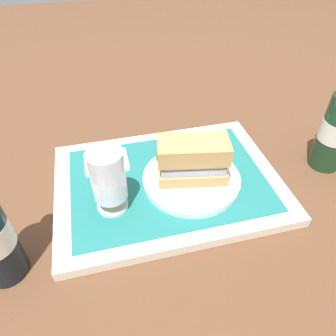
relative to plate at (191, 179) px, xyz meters
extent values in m
plane|color=brown|center=(0.04, -0.02, -0.03)|extent=(3.00, 3.00, 0.00)
cube|color=beige|center=(0.04, -0.02, -0.02)|extent=(0.44, 0.32, 0.02)
cube|color=#1E6B66|center=(0.04, -0.02, -0.01)|extent=(0.38, 0.27, 0.00)
cylinder|color=white|center=(0.00, 0.00, 0.00)|extent=(0.19, 0.19, 0.01)
cube|color=tan|center=(0.00, 0.00, 0.02)|extent=(0.14, 0.09, 0.02)
cube|color=#9EA3A8|center=(0.00, 0.00, 0.04)|extent=(0.13, 0.08, 0.02)
cube|color=silver|center=(0.00, 0.00, 0.05)|extent=(0.12, 0.07, 0.01)
sphere|color=#47932D|center=(0.05, -0.01, 0.06)|extent=(0.04, 0.04, 0.04)
cube|color=tan|center=(0.00, 0.00, 0.07)|extent=(0.14, 0.09, 0.04)
cylinder|color=silver|center=(0.16, 0.03, 0.00)|extent=(0.06, 0.06, 0.01)
cylinder|color=silver|center=(0.16, 0.03, 0.01)|extent=(0.01, 0.01, 0.02)
cylinder|color=silver|center=(0.16, 0.03, 0.07)|extent=(0.06, 0.06, 0.09)
cylinder|color=gold|center=(0.16, 0.03, 0.06)|extent=(0.06, 0.06, 0.07)
cylinder|color=white|center=(0.16, 0.03, 0.09)|extent=(0.05, 0.05, 0.01)
cube|color=white|center=(0.16, -0.10, 0.00)|extent=(0.09, 0.07, 0.01)
cylinder|color=#19381E|center=(-0.30, 0.00, 0.05)|extent=(0.06, 0.06, 0.17)
camera|label=1|loc=(0.15, 0.42, 0.43)|focal=33.65mm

